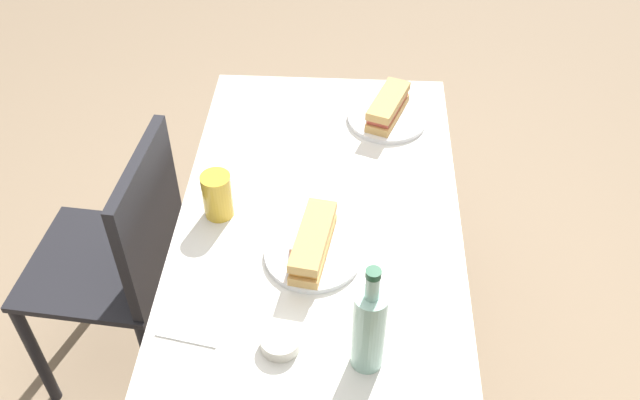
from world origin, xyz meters
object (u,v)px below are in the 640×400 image
object	(u,v)px
plate_far	(313,254)
knife_far	(292,251)
dining_table	(320,238)
baguette_sandwich_far	(313,242)
chair_far	(125,258)
water_bottle	(369,328)
olive_bowl	(281,342)
baguette_sandwich_near	(388,107)
knife_near	(370,113)
beer_glass	(217,195)
plate_near	(387,118)

from	to	relation	value
plate_far	knife_far	distance (m)	0.05
dining_table	baguette_sandwich_far	world-z (taller)	baguette_sandwich_far
chair_far	water_bottle	distance (m)	0.88
olive_bowl	dining_table	bearing A→B (deg)	-7.69
chair_far	baguette_sandwich_near	xyz separation A→B (m)	(0.38, -0.73, 0.28)
baguette_sandwich_near	plate_far	distance (m)	0.58
dining_table	baguette_sandwich_near	world-z (taller)	baguette_sandwich_near
knife_far	baguette_sandwich_far	bearing A→B (deg)	-86.27
chair_far	knife_near	distance (m)	0.82
baguette_sandwich_far	baguette_sandwich_near	bearing A→B (deg)	-18.39
knife_far	beer_glass	xyz separation A→B (m)	(0.14, 0.20, 0.04)
plate_near	baguette_sandwich_far	bearing A→B (deg)	161.61
water_bottle	baguette_sandwich_far	bearing A→B (deg)	24.46
water_bottle	knife_near	bearing A→B (deg)	-0.18
plate_near	beer_glass	distance (m)	0.60
plate_near	knife_far	size ratio (longest dim) A/B	1.30
baguette_sandwich_far	knife_far	size ratio (longest dim) A/B	1.30
knife_near	knife_far	bearing A→B (deg)	161.88
dining_table	knife_near	size ratio (longest dim) A/B	6.53
baguette_sandwich_near	beer_glass	bearing A→B (deg)	134.08
beer_glass	olive_bowl	distance (m)	0.44
dining_table	olive_bowl	xyz separation A→B (m)	(-0.43, 0.06, 0.14)
dining_table	knife_far	xyz separation A→B (m)	(-0.18, 0.06, 0.14)
beer_glass	olive_bowl	world-z (taller)	beer_glass
baguette_sandwich_far	water_bottle	bearing A→B (deg)	-155.54
chair_far	baguette_sandwich_near	world-z (taller)	chair_far
plate_far	water_bottle	world-z (taller)	water_bottle
olive_bowl	baguette_sandwich_near	bearing A→B (deg)	-16.22
plate_far	water_bottle	bearing A→B (deg)	-155.54
chair_far	water_bottle	size ratio (longest dim) A/B	3.06
plate_near	beer_glass	world-z (taller)	beer_glass
plate_near	knife_near	bearing A→B (deg)	82.62
dining_table	plate_near	distance (m)	0.43
plate_near	knife_near	world-z (taller)	knife_near
olive_bowl	water_bottle	bearing A→B (deg)	-98.02
knife_near	plate_near	bearing A→B (deg)	-97.38
knife_near	beer_glass	world-z (taller)	beer_glass
beer_glass	plate_near	bearing A→B (deg)	-45.92
water_bottle	beer_glass	xyz separation A→B (m)	(0.42, 0.38, -0.05)
chair_far	water_bottle	bearing A→B (deg)	-123.80
plate_far	beer_glass	world-z (taller)	beer_glass
knife_far	olive_bowl	bearing A→B (deg)	179.70
baguette_sandwich_near	beer_glass	size ratio (longest dim) A/B	1.71
beer_glass	plate_far	bearing A→B (deg)	-118.44
plate_near	plate_far	size ratio (longest dim) A/B	1.00
plate_near	olive_bowl	world-z (taller)	olive_bowl
baguette_sandwich_near	beer_glass	world-z (taller)	beer_glass
dining_table	plate_near	xyz separation A→B (m)	(0.38, -0.18, 0.13)
chair_far	beer_glass	distance (m)	0.42
chair_far	baguette_sandwich_far	bearing A→B (deg)	-107.07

